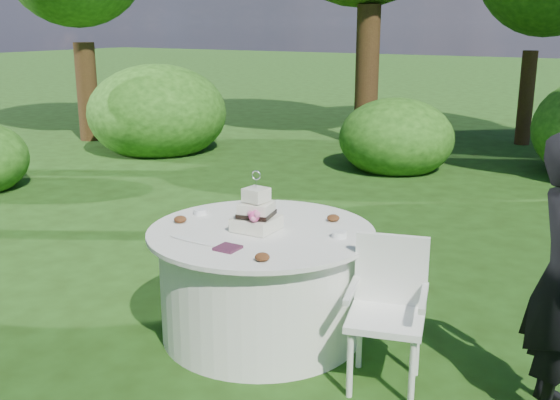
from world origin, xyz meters
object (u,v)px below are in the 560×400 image
object	(u,v)px
cake	(256,214)
chair	(388,301)
table	(262,281)
napkins	(228,248)

from	to	relation	value
cake	chair	bearing A→B (deg)	-6.00
table	cake	distance (m)	0.50
cake	chair	xyz separation A→B (m)	(1.01, -0.11, -0.36)
napkins	table	size ratio (longest dim) A/B	0.09
napkins	chair	xyz separation A→B (m)	(0.95, 0.31, -0.26)
napkins	table	xyz separation A→B (m)	(-0.04, 0.45, -0.39)
napkins	table	world-z (taller)	napkins
napkins	chair	bearing A→B (deg)	18.14
chair	table	bearing A→B (deg)	172.09
table	chair	distance (m)	1.01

